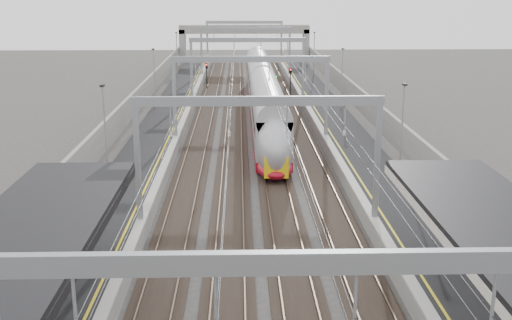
{
  "coord_description": "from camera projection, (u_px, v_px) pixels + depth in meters",
  "views": [
    {
      "loc": [
        -0.97,
        -10.45,
        12.95
      ],
      "look_at": [
        0.0,
        25.96,
        3.16
      ],
      "focal_mm": 45.0,
      "sensor_mm": 36.0,
      "label": 1
    }
  ],
  "objects": [
    {
      "name": "tracks",
      "position": [
        250.0,
        138.0,
        56.91
      ],
      "size": [
        11.4,
        140.0,
        0.2
      ],
      "color": "black",
      "rests_on": "ground"
    },
    {
      "name": "platform_right",
      "position": [
        340.0,
        133.0,
        57.0
      ],
      "size": [
        4.0,
        120.0,
        1.0
      ],
      "primitive_type": "cube",
      "color": "black",
      "rests_on": "ground"
    },
    {
      "name": "signal_red_near",
      "position": [
        276.0,
        84.0,
        72.86
      ],
      "size": [
        0.32,
        0.32,
        3.48
      ],
      "color": "black",
      "rests_on": "ground"
    },
    {
      "name": "overhead_line",
      "position": [
        249.0,
        61.0,
        61.71
      ],
      "size": [
        13.0,
        140.0,
        6.6
      ],
      "color": "gray",
      "rests_on": "platform_left"
    },
    {
      "name": "wall_right",
      "position": [
        376.0,
        120.0,
        56.79
      ],
      "size": [
        0.3,
        120.0,
        3.2
      ],
      "primitive_type": "cube",
      "color": "slate",
      "rests_on": "ground"
    },
    {
      "name": "signal_green",
      "position": [
        207.0,
        71.0,
        83.97
      ],
      "size": [
        0.32,
        0.32,
        3.48
      ],
      "color": "black",
      "rests_on": "ground"
    },
    {
      "name": "wall_left",
      "position": [
        123.0,
        122.0,
        56.22
      ],
      "size": [
        0.3,
        120.0,
        3.2
      ],
      "primitive_type": "cube",
      "color": "slate",
      "rests_on": "ground"
    },
    {
      "name": "signal_red_far",
      "position": [
        290.0,
        76.0,
        79.16
      ],
      "size": [
        0.32,
        0.32,
        3.48
      ],
      "color": "black",
      "rests_on": "ground"
    },
    {
      "name": "train",
      "position": [
        264.0,
        100.0,
        64.35
      ],
      "size": [
        2.63,
        47.97,
        4.17
      ],
      "color": "maroon",
      "rests_on": "ground"
    },
    {
      "name": "overbridge",
      "position": [
        244.0,
        35.0,
        108.64
      ],
      "size": [
        22.0,
        2.2,
        6.9
      ],
      "color": "slate",
      "rests_on": "ground"
    },
    {
      "name": "platform_left",
      "position": [
        160.0,
        134.0,
        56.58
      ],
      "size": [
        4.0,
        120.0,
        1.0
      ],
      "primitive_type": "cube",
      "color": "black",
      "rests_on": "ground"
    }
  ]
}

